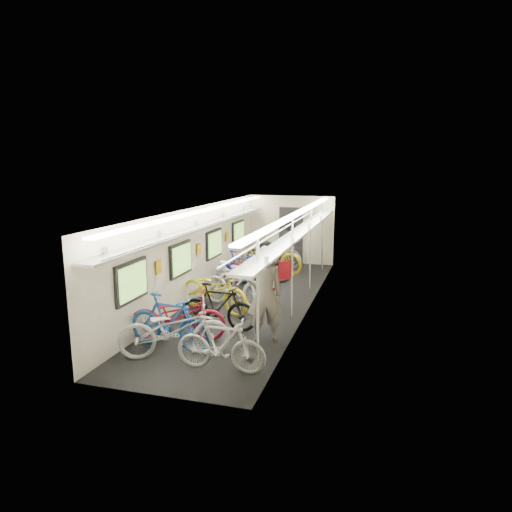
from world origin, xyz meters
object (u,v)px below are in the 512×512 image
Objects in this scene: passenger_near at (265,295)px; passenger_mid at (264,274)px; bicycle_0 at (174,329)px; backpack at (285,270)px; bicycle_1 at (169,322)px.

passenger_mid is at bearing -99.31° from passenger_near.
backpack reaches higher than bicycle_0.
bicycle_1 is 2.66m from backpack.
passenger_mid reaches higher than bicycle_1.
bicycle_1 is 0.93× the size of passenger_near.
backpack is at bearing -37.12° from bicycle_1.
backpack reaches higher than bicycle_1.
bicycle_0 is 2.71m from backpack.
passenger_near is at bearing -107.40° from backpack.
passenger_mid is (0.77, 3.39, 0.31)m from bicycle_0.
backpack is (1.85, 1.75, 0.74)m from bicycle_1.
bicycle_1 is 1.90m from passenger_near.
bicycle_0 is 3.49m from passenger_mid.
bicycle_0 is at bearing 15.49° from passenger_near.
bicycle_0 is 1.20× the size of passenger_mid.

